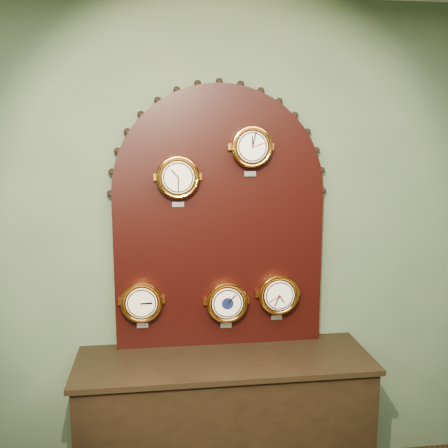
{
  "coord_description": "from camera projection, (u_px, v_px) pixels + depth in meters",
  "views": [
    {
      "loc": [
        -0.35,
        -0.43,
        2.05
      ],
      "look_at": [
        0.0,
        2.25,
        1.58
      ],
      "focal_mm": 41.26,
      "sensor_mm": 36.0,
      "label": 1
    }
  ],
  "objects": [
    {
      "name": "wall_back",
      "position": [
        218.0,
        247.0,
        3.02
      ],
      "size": [
        4.0,
        0.0,
        4.0
      ],
      "primitive_type": "plane",
      "rotation": [
        1.57,
        0.0,
        0.0
      ],
      "color": "#455A3D",
      "rests_on": "ground"
    },
    {
      "name": "shop_counter",
      "position": [
        224.0,
        429.0,
        2.92
      ],
      "size": [
        1.6,
        0.5,
        0.8
      ],
      "primitive_type": "cube",
      "color": "black",
      "rests_on": "ground_plane"
    },
    {
      "name": "display_board",
      "position": [
        219.0,
        210.0,
        2.93
      ],
      "size": [
        1.26,
        0.06,
        1.53
      ],
      "color": "black",
      "rests_on": "shop_counter"
    },
    {
      "name": "roman_clock",
      "position": [
        178.0,
        177.0,
        2.8
      ],
      "size": [
        0.23,
        0.08,
        0.29
      ],
      "color": "orange",
      "rests_on": "display_board"
    },
    {
      "name": "arabic_clock",
      "position": [
        251.0,
        147.0,
        2.83
      ],
      "size": [
        0.23,
        0.08,
        0.28
      ],
      "color": "orange",
      "rests_on": "display_board"
    },
    {
      "name": "hygrometer",
      "position": [
        142.0,
        302.0,
        2.89
      ],
      "size": [
        0.23,
        0.08,
        0.28
      ],
      "color": "orange",
      "rests_on": "display_board"
    },
    {
      "name": "barometer",
      "position": [
        227.0,
        302.0,
        2.96
      ],
      "size": [
        0.24,
        0.08,
        0.29
      ],
      "color": "orange",
      "rests_on": "display_board"
    },
    {
      "name": "tide_clock",
      "position": [
        278.0,
        294.0,
        2.99
      ],
      "size": [
        0.24,
        0.08,
        0.29
      ],
      "color": "orange",
      "rests_on": "display_board"
    }
  ]
}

